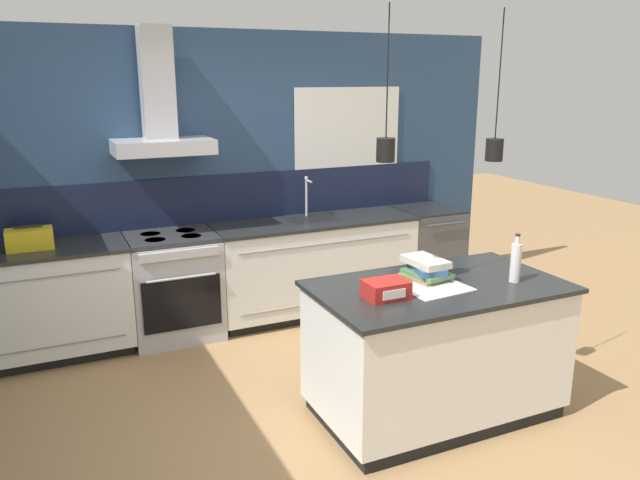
{
  "coord_description": "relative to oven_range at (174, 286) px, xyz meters",
  "views": [
    {
      "loc": [
        -1.55,
        -3.45,
        2.21
      ],
      "look_at": [
        0.28,
        0.53,
        1.05
      ],
      "focal_mm": 35.0,
      "sensor_mm": 36.0,
      "label": 1
    }
  ],
  "objects": [
    {
      "name": "ground_plane",
      "position": [
        0.57,
        -1.69,
        -0.46
      ],
      "size": [
        16.0,
        16.0,
        0.0
      ],
      "primitive_type": "plane",
      "color": "#A87F51",
      "rests_on": "ground"
    },
    {
      "name": "wall_back",
      "position": [
        0.55,
        0.31,
        0.9
      ],
      "size": [
        5.6,
        2.46,
        2.6
      ],
      "color": "navy",
      "rests_on": "ground_plane"
    },
    {
      "name": "counter_run_left",
      "position": [
        -1.08,
        0.01,
        0.01
      ],
      "size": [
        1.43,
        0.64,
        0.91
      ],
      "color": "black",
      "rests_on": "ground_plane"
    },
    {
      "name": "counter_run_sink",
      "position": [
        1.33,
        0.01,
        0.01
      ],
      "size": [
        1.92,
        0.64,
        1.29
      ],
      "color": "black",
      "rests_on": "ground_plane"
    },
    {
      "name": "oven_range",
      "position": [
        0.0,
        0.0,
        0.0
      ],
      "size": [
        0.75,
        0.66,
        0.91
      ],
      "color": "#B5B5BA",
      "rests_on": "ground_plane"
    },
    {
      "name": "dishwasher",
      "position": [
        2.57,
        0.0,
        -0.0
      ],
      "size": [
        0.59,
        0.65,
        0.91
      ],
      "color": "#4C4C51",
      "rests_on": "ground_plane"
    },
    {
      "name": "kitchen_island",
      "position": [
        1.3,
        -2.01,
        0.0
      ],
      "size": [
        1.62,
        0.93,
        0.91
      ],
      "color": "black",
      "rests_on": "ground_plane"
    },
    {
      "name": "bottle_on_island",
      "position": [
        1.78,
        -2.16,
        0.59
      ],
      "size": [
        0.07,
        0.07,
        0.32
      ],
      "color": "silver",
      "rests_on": "kitchen_island"
    },
    {
      "name": "book_stack",
      "position": [
        1.29,
        -1.88,
        0.52
      ],
      "size": [
        0.3,
        0.34,
        0.14
      ],
      "color": "olive",
      "rests_on": "kitchen_island"
    },
    {
      "name": "red_supply_box",
      "position": [
        0.86,
        -2.08,
        0.51
      ],
      "size": [
        0.25,
        0.2,
        0.11
      ],
      "color": "red",
      "rests_on": "kitchen_island"
    },
    {
      "name": "paper_pile",
      "position": [
        1.23,
        -2.07,
        0.46
      ],
      "size": [
        0.44,
        0.36,
        0.01
      ],
      "color": "silver",
      "rests_on": "kitchen_island"
    },
    {
      "name": "yellow_toolbox",
      "position": [
        -1.08,
        0.0,
        0.54
      ],
      "size": [
        0.34,
        0.18,
        0.19
      ],
      "color": "gold",
      "rests_on": "counter_run_left"
    }
  ]
}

